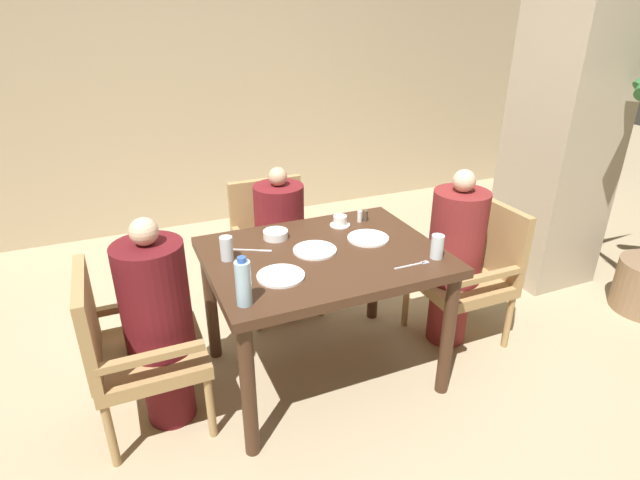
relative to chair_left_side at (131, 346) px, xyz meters
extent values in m
plane|color=tan|center=(0.99, 0.00, -0.47)|extent=(16.00, 16.00, 0.00)
cube|color=tan|center=(0.99, 2.56, 0.93)|extent=(8.00, 0.06, 2.80)
cube|color=tan|center=(3.04, 0.45, 0.88)|extent=(0.59, 0.59, 2.70)
cube|color=#422819|center=(0.99, 0.00, 0.27)|extent=(1.19, 0.92, 0.05)
cylinder|color=#422819|center=(0.45, -0.40, -0.11)|extent=(0.07, 0.07, 0.72)
cylinder|color=#422819|center=(1.53, -0.40, -0.11)|extent=(0.07, 0.07, 0.72)
cylinder|color=#422819|center=(0.45, 0.40, -0.11)|extent=(0.07, 0.07, 0.72)
cylinder|color=#422819|center=(1.53, 0.40, -0.11)|extent=(0.07, 0.07, 0.72)
cube|color=#A88451|center=(0.08, 0.00, -0.08)|extent=(0.51, 0.51, 0.07)
cube|color=#A88451|center=(-0.15, 0.00, 0.18)|extent=(0.05, 0.51, 0.44)
cube|color=#A88451|center=(0.08, 0.23, 0.08)|extent=(0.46, 0.04, 0.04)
cube|color=#A88451|center=(0.08, -0.23, 0.08)|extent=(0.46, 0.04, 0.04)
cylinder|color=#A88451|center=(0.30, 0.22, -0.29)|extent=(0.04, 0.04, 0.36)
cylinder|color=#A88451|center=(0.30, -0.22, -0.29)|extent=(0.04, 0.04, 0.36)
cylinder|color=#A88451|center=(-0.14, 0.22, -0.29)|extent=(0.04, 0.04, 0.36)
cylinder|color=#A88451|center=(-0.14, -0.22, -0.29)|extent=(0.04, 0.04, 0.36)
cylinder|color=#5B1419|center=(0.14, 0.00, -0.26)|extent=(0.24, 0.24, 0.43)
cylinder|color=#5B1419|center=(0.14, 0.00, 0.23)|extent=(0.32, 0.32, 0.54)
sphere|color=beige|center=(0.14, 0.00, 0.56)|extent=(0.13, 0.13, 0.13)
cube|color=#A88451|center=(0.99, 0.77, -0.08)|extent=(0.51, 0.51, 0.07)
cube|color=#A88451|center=(0.99, 1.01, 0.18)|extent=(0.51, 0.05, 0.44)
cube|color=#A88451|center=(1.22, 0.77, 0.08)|extent=(0.04, 0.46, 0.04)
cube|color=#A88451|center=(0.76, 0.77, 0.08)|extent=(0.04, 0.46, 0.04)
cylinder|color=#A88451|center=(1.21, 0.55, -0.29)|extent=(0.04, 0.04, 0.36)
cylinder|color=#A88451|center=(0.77, 0.55, -0.29)|extent=(0.04, 0.04, 0.36)
cylinder|color=#A88451|center=(1.21, 1.00, -0.29)|extent=(0.04, 0.04, 0.36)
cylinder|color=#A88451|center=(0.77, 1.00, -0.29)|extent=(0.04, 0.04, 0.36)
cylinder|color=maroon|center=(0.99, 0.71, -0.26)|extent=(0.24, 0.24, 0.43)
cylinder|color=maroon|center=(0.99, 0.71, 0.20)|extent=(0.32, 0.32, 0.48)
sphere|color=tan|center=(0.99, 0.71, 0.50)|extent=(0.12, 0.12, 0.12)
cube|color=#A88451|center=(1.90, 0.00, -0.08)|extent=(0.51, 0.51, 0.07)
cube|color=#A88451|center=(2.14, 0.00, 0.18)|extent=(0.05, 0.51, 0.44)
cube|color=#A88451|center=(1.90, -0.23, 0.08)|extent=(0.46, 0.04, 0.04)
cube|color=#A88451|center=(1.90, 0.23, 0.08)|extent=(0.46, 0.04, 0.04)
cylinder|color=#A88451|center=(1.68, -0.22, -0.29)|extent=(0.04, 0.04, 0.36)
cylinder|color=#A88451|center=(1.68, 0.22, -0.29)|extent=(0.04, 0.04, 0.36)
cylinder|color=#A88451|center=(2.13, -0.22, -0.29)|extent=(0.04, 0.04, 0.36)
cylinder|color=#A88451|center=(2.13, 0.22, -0.29)|extent=(0.04, 0.04, 0.36)
cylinder|color=maroon|center=(1.84, 0.00, -0.26)|extent=(0.24, 0.24, 0.43)
cylinder|color=maroon|center=(1.84, 0.00, 0.23)|extent=(0.32, 0.32, 0.55)
sphere|color=beige|center=(1.84, 0.00, 0.58)|extent=(0.13, 0.13, 0.13)
cylinder|color=white|center=(1.28, 0.05, 0.31)|extent=(0.23, 0.23, 0.01)
cylinder|color=white|center=(0.95, 0.03, 0.31)|extent=(0.23, 0.23, 0.01)
cylinder|color=white|center=(0.70, -0.16, 0.31)|extent=(0.23, 0.23, 0.01)
cylinder|color=white|center=(1.22, 0.28, 0.30)|extent=(0.12, 0.12, 0.01)
cylinder|color=white|center=(1.22, 0.28, 0.33)|extent=(0.08, 0.08, 0.05)
cylinder|color=white|center=(0.82, 0.26, 0.32)|extent=(0.14, 0.14, 0.04)
cylinder|color=#A3C6DB|center=(0.48, -0.33, 0.40)|extent=(0.07, 0.07, 0.20)
cylinder|color=#3359B2|center=(0.48, -0.33, 0.51)|extent=(0.04, 0.04, 0.02)
cylinder|color=silver|center=(1.49, -0.28, 0.36)|extent=(0.06, 0.06, 0.12)
cylinder|color=silver|center=(0.51, 0.11, 0.36)|extent=(0.06, 0.06, 0.12)
cylinder|color=white|center=(1.35, 0.29, 0.33)|extent=(0.03, 0.03, 0.07)
cylinder|color=#4C3D2D|center=(1.39, 0.29, 0.33)|extent=(0.03, 0.03, 0.06)
cube|color=silver|center=(1.32, -0.31, 0.30)|extent=(0.18, 0.01, 0.00)
cube|color=silver|center=(1.41, -0.31, 0.30)|extent=(0.04, 0.02, 0.00)
cube|color=silver|center=(0.64, 0.17, 0.30)|extent=(0.16, 0.09, 0.00)
cube|color=silver|center=(0.72, 0.13, 0.30)|extent=(0.06, 0.04, 0.00)
camera|label=1|loc=(0.06, -2.12, 1.44)|focal=28.00mm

